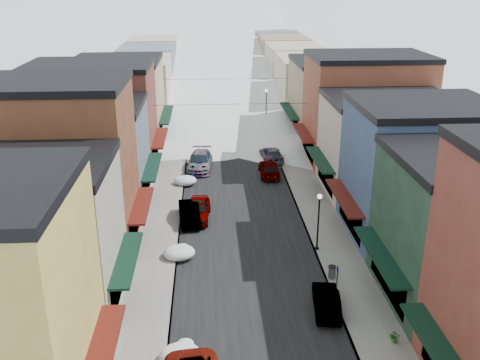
{
  "coord_description": "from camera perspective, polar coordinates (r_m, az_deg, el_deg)",
  "views": [
    {
      "loc": [
        -2.62,
        -15.88,
        18.92
      ],
      "look_at": [
        0.0,
        26.06,
        2.88
      ],
      "focal_mm": 40.0,
      "sensor_mm": 36.0,
      "label": 1
    }
  ],
  "objects": [
    {
      "name": "road",
      "position": [
        78.24,
        -1.56,
        6.9
      ],
      "size": [
        10.0,
        160.0,
        0.01
      ],
      "primitive_type": "cube",
      "color": "black",
      "rests_on": "ground"
    },
    {
      "name": "sidewalk_left",
      "position": [
        78.28,
        -6.43,
        6.84
      ],
      "size": [
        3.2,
        160.0,
        0.15
      ],
      "primitive_type": "cube",
      "color": "gray",
      "rests_on": "ground"
    },
    {
      "name": "sidewalk_right",
      "position": [
        78.72,
        3.28,
        7.01
      ],
      "size": [
        3.2,
        160.0,
        0.15
      ],
      "primitive_type": "cube",
      "color": "gray",
      "rests_on": "ground"
    },
    {
      "name": "curb_left",
      "position": [
        78.22,
        -5.29,
        6.87
      ],
      "size": [
        0.1,
        160.0,
        0.15
      ],
      "primitive_type": "cube",
      "color": "slate",
      "rests_on": "ground"
    },
    {
      "name": "curb_right",
      "position": [
        78.56,
        2.15,
        7.0
      ],
      "size": [
        0.1,
        160.0,
        0.15
      ],
      "primitive_type": "cube",
      "color": "slate",
      "rests_on": "ground"
    },
    {
      "name": "bldg_l_cream",
      "position": [
        33.43,
        -21.74,
        -5.77
      ],
      "size": [
        11.3,
        8.2,
        9.5
      ],
      "color": "#B4A991",
      "rests_on": "ground"
    },
    {
      "name": "bldg_l_brick_near",
      "position": [
        40.08,
        -19.42,
        1.25
      ],
      "size": [
        12.3,
        8.2,
        12.5
      ],
      "color": "brown",
      "rests_on": "ground"
    },
    {
      "name": "bldg_l_grayblue",
      "position": [
        48.31,
        -16.06,
        2.7
      ],
      "size": [
        11.3,
        9.2,
        9.0
      ],
      "color": "slate",
      "rests_on": "ground"
    },
    {
      "name": "bldg_l_brick_far",
      "position": [
        56.72,
        -15.34,
        6.47
      ],
      "size": [
        13.3,
        9.2,
        11.0
      ],
      "color": "maroon",
      "rests_on": "ground"
    },
    {
      "name": "bldg_l_tan",
      "position": [
        66.23,
        -12.81,
        8.25
      ],
      "size": [
        11.3,
        11.2,
        10.0
      ],
      "color": "tan",
      "rests_on": "ground"
    },
    {
      "name": "bldg_r_green",
      "position": [
        35.04,
        23.71,
        -4.84
      ],
      "size": [
        11.3,
        9.2,
        9.5
      ],
      "color": "#1A3728",
      "rests_on": "ground"
    },
    {
      "name": "bldg_r_blue",
      "position": [
        42.39,
        18.55,
        0.97
      ],
      "size": [
        11.3,
        9.2,
        10.5
      ],
      "color": "#334974",
      "rests_on": "ground"
    },
    {
      "name": "bldg_r_cream",
      "position": [
        50.78,
        15.35,
        3.65
      ],
      "size": [
        12.3,
        9.2,
        9.0
      ],
      "color": "beige",
      "rests_on": "ground"
    },
    {
      "name": "bldg_r_brick_far",
      "position": [
        58.88,
        13.23,
        7.43
      ],
      "size": [
        13.3,
        9.2,
        11.5
      ],
      "color": "brown",
      "rests_on": "ground"
    },
    {
      "name": "bldg_r_tan",
      "position": [
        68.26,
        10.01,
        8.61
      ],
      "size": [
        11.3,
        11.2,
        9.5
      ],
      "color": "#8D7B5C",
      "rests_on": "ground"
    },
    {
      "name": "distant_blocks",
      "position": [
        100.03,
        -2.08,
        12.31
      ],
      "size": [
        34.0,
        55.0,
        8.0
      ],
      "color": "gray",
      "rests_on": "ground"
    },
    {
      "name": "overhead_cables",
      "position": [
        64.69,
        -1.2,
        9.55
      ],
      "size": [
        16.4,
        15.04,
        0.04
      ],
      "color": "black",
      "rests_on": "ground"
    },
    {
      "name": "car_silver_sedan",
      "position": [
        44.53,
        -4.53,
        -3.17
      ],
      "size": [
        2.29,
        4.91,
        1.63
      ],
      "primitive_type": "imported",
      "rotation": [
        0.0,
        0.0,
        -0.08
      ],
      "color": "gray",
      "rests_on": "ground"
    },
    {
      "name": "car_dark_hatch",
      "position": [
        44.1,
        -5.42,
        -3.54
      ],
      "size": [
        2.02,
        4.68,
        1.5
      ],
      "primitive_type": "imported",
      "rotation": [
        0.0,
        0.0,
        0.1
      ],
      "color": "black",
      "rests_on": "ground"
    },
    {
      "name": "car_silver_wagon",
      "position": [
        56.0,
        -4.29,
        2.02
      ],
      "size": [
        2.83,
        6.05,
        1.71
      ],
      "primitive_type": "imported",
      "rotation": [
        0.0,
        0.0,
        -0.08
      ],
      "color": "#9D9FA5",
      "rests_on": "ground"
    },
    {
      "name": "car_green_sedan",
      "position": [
        33.33,
        9.21,
        -12.58
      ],
      "size": [
        1.93,
        4.3,
        1.37
      ],
      "primitive_type": "imported",
      "rotation": [
        0.0,
        0.0,
        3.02
      ],
      "color": "black",
      "rests_on": "ground"
    },
    {
      "name": "car_gray_suv",
      "position": [
        54.04,
        3.14,
        1.29
      ],
      "size": [
        1.97,
        4.79,
        1.62
      ],
      "primitive_type": "imported",
      "rotation": [
        0.0,
        0.0,
        3.13
      ],
      "color": "gray",
      "rests_on": "ground"
    },
    {
      "name": "car_black_sedan",
      "position": [
        58.63,
        3.39,
        2.78
      ],
      "size": [
        2.51,
        5.18,
        1.45
      ],
      "primitive_type": "imported",
      "rotation": [
        0.0,
        0.0,
        3.24
      ],
      "color": "black",
      "rests_on": "ground"
    },
    {
      "name": "car_lane_silver",
      "position": [
        75.96,
        -2.99,
        6.99
      ],
      "size": [
        1.69,
        4.15,
        1.41
      ],
      "primitive_type": "imported",
      "rotation": [
        0.0,
        0.0,
        0.01
      ],
      "color": "gray",
      "rests_on": "ground"
    },
    {
      "name": "car_lane_white",
      "position": [
        79.26,
        -0.84,
        7.7
      ],
      "size": [
        2.83,
        6.01,
        1.66
      ],
      "primitive_type": "imported",
      "rotation": [
        0.0,
        0.0,
        3.15
      ],
      "color": "white",
      "rests_on": "ground"
    },
    {
      "name": "parking_sign",
      "position": [
        34.27,
        10.31,
        -10.29
      ],
      "size": [
        0.06,
        0.28,
        2.09
      ],
      "color": "black",
      "rests_on": "sidewalk_right"
    },
    {
      "name": "trash_can",
      "position": [
        36.42,
        9.78,
        -9.65
      ],
      "size": [
        0.52,
        0.52,
        0.88
      ],
      "color": "#5B5E60",
      "rests_on": "sidewalk_right"
    },
    {
      "name": "streetlamp_near",
      "position": [
        38.83,
        8.39,
        -3.7
      ],
      "size": [
        0.36,
        0.36,
        4.37
      ],
      "color": "black",
      "rests_on": "sidewalk_right"
    },
    {
      "name": "streetlamp_far",
      "position": [
        71.57,
        2.82,
        8.24
      ],
      "size": [
        0.41,
        0.41,
        4.94
      ],
      "color": "black",
      "rests_on": "sidewalk_right"
    },
    {
      "name": "planter_near",
      "position": [
        31.61,
        16.16,
        -15.73
      ],
      "size": [
        0.78,
        0.73,
        0.68
      ],
      "primitive_type": "imported",
      "rotation": [
        0.0,
        0.0,
        -0.41
      ],
      "color": "#3F6E31",
      "rests_on": "sidewalk_right"
    },
    {
      "name": "snow_pile_near",
      "position": [
        29.52,
        -6.32,
        -17.99
      ],
      "size": [
        2.21,
        2.56,
        0.93
      ],
      "color": "white",
      "rests_on": "ground"
    },
    {
      "name": "snow_pile_mid",
      "position": [
        38.82,
        -6.47,
        -7.65
      ],
      "size": [
        2.27,
        2.6,
        0.96
      ],
      "color": "white",
      "rests_on": "ground"
    },
    {
      "name": "snow_pile_far",
      "position": [
        51.98,
        -5.83,
        -0.05
      ],
      "size": [
        2.16,
        2.53,
        0.91
      ],
      "color": "white",
      "rests_on": "ground"
    }
  ]
}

